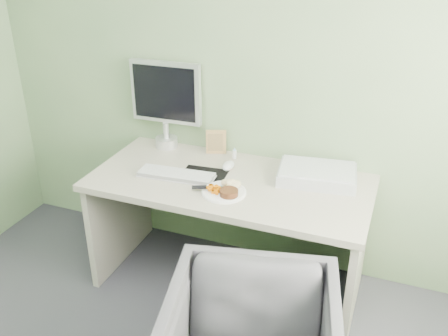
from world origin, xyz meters
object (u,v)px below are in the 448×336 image
at_px(desk, 229,208).
at_px(plate, 224,192).
at_px(monitor, 166,100).
at_px(scanner, 317,175).

bearing_deg(desk, plate, -80.86).
distance_m(desk, monitor, 0.81).
distance_m(desk, plate, 0.25).
xyz_separation_m(desk, monitor, (-0.55, 0.31, 0.50)).
bearing_deg(monitor, scanner, -9.67).
bearing_deg(scanner, monitor, 164.49).
xyz_separation_m(desk, plate, (0.02, -0.15, 0.19)).
relative_size(scanner, monitor, 0.78).
relative_size(plate, scanner, 0.56).
height_order(desk, monitor, monitor).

